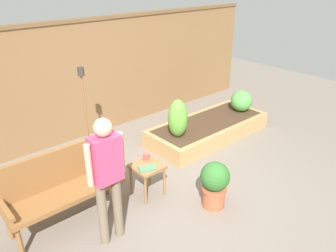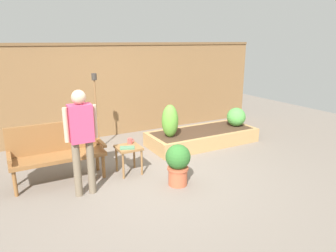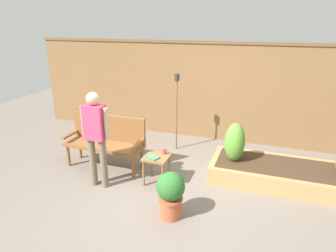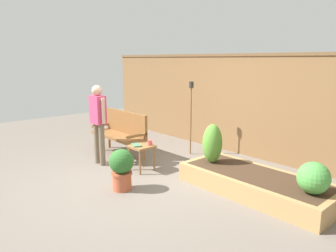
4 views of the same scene
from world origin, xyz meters
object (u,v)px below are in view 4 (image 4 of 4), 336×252
Objects in this scene: side_table at (142,150)px; shrub_near_bench at (212,143)px; potted_boxwood at (122,167)px; person_by_bench at (98,118)px; tiki_torch at (191,105)px; cup_on_table at (150,143)px; book_on_table at (136,145)px; garden_bench at (122,130)px; shrub_far_corner at (314,178)px.

shrub_near_bench is (1.15, 0.64, 0.24)m from side_table.
potted_boxwood is 1.58m from shrub_near_bench.
tiki_torch is at bearing 68.28° from person_by_bench.
potted_boxwood is 0.42× the size of tiki_torch.
cup_on_table is 1.02m from potted_boxwood.
potted_boxwood reaches higher than book_on_table.
shrub_near_bench is at bearing 8.53° from garden_bench.
side_table is 2.96m from shrub_far_corner.
shrub_near_bench is 1.74m from shrub_far_corner.
book_on_table is 0.56× the size of shrub_far_corner.
cup_on_table is 0.18× the size of potted_boxwood.
cup_on_table is at bearing -169.80° from shrub_far_corner.
book_on_table is at bearing -149.36° from shrub_near_bench.
potted_boxwood reaches higher than cup_on_table.
potted_boxwood is 2.40m from tiki_torch.
book_on_table is 0.91m from potted_boxwood.
shrub_far_corner is (1.74, 0.00, -0.12)m from shrub_near_bench.
cup_on_table is (0.09, 0.13, 0.13)m from side_table.
person_by_bench reaches higher than garden_bench.
garden_bench reaches higher than side_table.
garden_bench is 0.91× the size of tiki_torch.
cup_on_table reaches higher than book_on_table.
shrub_near_bench is 1.57m from tiki_torch.
person_by_bench is at bearing -69.86° from garden_bench.
person_by_bench reaches higher than side_table.
potted_boxwood is at bearing -114.40° from shrub_near_bench.
shrub_far_corner is (3.99, 0.34, -0.03)m from garden_bench.
book_on_table is (1.05, -0.38, -0.05)m from garden_bench.
cup_on_table is 0.25m from book_on_table.
shrub_near_bench is at bearing -180.00° from shrub_far_corner.
potted_boxwood is at bearing -65.11° from cup_on_table.
garden_bench is 1.20m from cup_on_table.
person_by_bench is (-3.74, -1.03, 0.42)m from shrub_far_corner.
garden_bench reaches higher than cup_on_table.
garden_bench is 2.28m from shrub_near_bench.
book_on_table is at bearing 21.77° from person_by_bench.
person_by_bench is (-0.72, -1.82, -0.16)m from tiki_torch.
cup_on_table is 1.42m from tiki_torch.
shrub_far_corner reaches higher than potted_boxwood.
side_table is at bearing 123.08° from potted_boxwood.
shrub_near_bench is (2.25, 0.34, 0.09)m from garden_bench.
side_table is 1.59m from tiki_torch.
book_on_table is (-0.14, -0.21, -0.03)m from cup_on_table.
garden_bench is 2.15× the size of shrub_near_bench.
garden_bench is 3.38× the size of shrub_far_corner.
garden_bench is 1.95m from potted_boxwood.
side_table is 2.00× the size of book_on_table.
side_table is at bearing 77.78° from book_on_table.
person_by_bench is at bearing -111.72° from tiki_torch.
side_table is 1.13× the size of shrub_far_corner.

